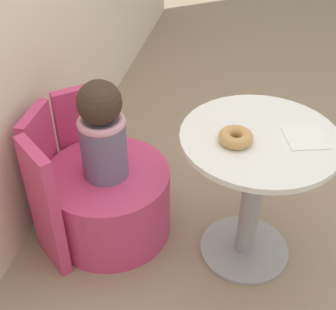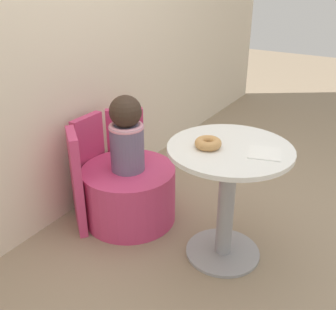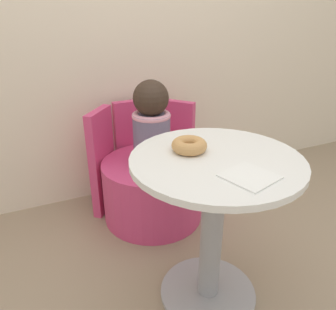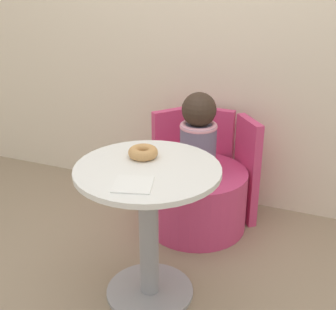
% 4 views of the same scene
% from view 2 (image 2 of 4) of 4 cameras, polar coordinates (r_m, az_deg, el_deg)
% --- Properties ---
extents(ground_plane, '(12.00, 12.00, 0.00)m').
position_cam_2_polar(ground_plane, '(2.37, 9.12, -13.73)').
color(ground_plane, gray).
extents(back_wall, '(6.00, 0.06, 2.40)m').
position_cam_2_polar(back_wall, '(2.49, -14.58, 18.13)').
color(back_wall, beige).
rests_on(back_wall, ground_plane).
extents(round_table, '(0.64, 0.64, 0.67)m').
position_cam_2_polar(round_table, '(2.10, 8.64, -4.17)').
color(round_table, '#99999E').
rests_on(round_table, ground_plane).
extents(tub_chair, '(0.59, 0.59, 0.36)m').
position_cam_2_polar(tub_chair, '(2.54, -5.61, -5.63)').
color(tub_chair, '#D13D70').
rests_on(tub_chair, ground_plane).
extents(booth_backrest, '(0.69, 0.25, 0.64)m').
position_cam_2_polar(booth_backrest, '(2.61, -10.01, -1.45)').
color(booth_backrest, '#D13D70').
rests_on(booth_backrest, ground_plane).
extents(child_figure, '(0.21, 0.21, 0.47)m').
position_cam_2_polar(child_figure, '(2.35, -6.04, 3.02)').
color(child_figure, slate).
rests_on(child_figure, tub_chair).
extents(donut, '(0.14, 0.14, 0.05)m').
position_cam_2_polar(donut, '(1.98, 5.84, 1.72)').
color(donut, tan).
rests_on(donut, round_table).
extents(paper_napkin, '(0.19, 0.19, 0.01)m').
position_cam_2_polar(paper_napkin, '(1.96, 13.84, 0.27)').
color(paper_napkin, white).
rests_on(paper_napkin, round_table).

